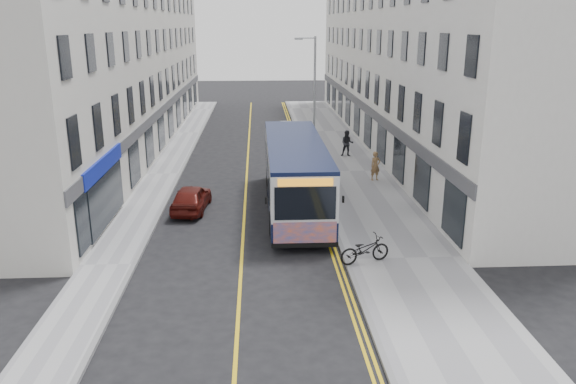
{
  "coord_description": "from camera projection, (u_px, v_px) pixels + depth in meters",
  "views": [
    {
      "loc": [
        0.7,
        -20.81,
        8.73
      ],
      "look_at": [
        1.99,
        2.85,
        1.6
      ],
      "focal_mm": 35.0,
      "sensor_mm": 36.0,
      "label": 1
    }
  ],
  "objects": [
    {
      "name": "kerb_west",
      "position": [
        180.0,
        174.0,
        33.62
      ],
      "size": [
        0.18,
        64.0,
        0.13
      ],
      "primitive_type": "cube",
      "color": "slate",
      "rests_on": "ground"
    },
    {
      "name": "city_bus",
      "position": [
        295.0,
        173.0,
        27.02
      ],
      "size": [
        2.7,
        11.58,
        3.37
      ],
      "color": "black",
      "rests_on": "ground"
    },
    {
      "name": "terrace_east",
      "position": [
        404.0,
        55.0,
        41.18
      ],
      "size": [
        6.0,
        46.0,
        13.0
      ],
      "primitive_type": "cube",
      "color": "silver",
      "rests_on": "ground"
    },
    {
      "name": "pavement_east",
      "position": [
        349.0,
        172.0,
        34.16
      ],
      "size": [
        4.5,
        64.0,
        0.12
      ],
      "primitive_type": "cube",
      "color": "#98989A",
      "rests_on": "ground"
    },
    {
      "name": "road_dbl_yellow_outer",
      "position": [
        309.0,
        173.0,
        34.05
      ],
      "size": [
        0.1,
        64.0,
        0.01
      ],
      "primitive_type": "cube",
      "color": "gold",
      "rests_on": "ground"
    },
    {
      "name": "kerb_east",
      "position": [
        313.0,
        172.0,
        34.04
      ],
      "size": [
        0.18,
        64.0,
        0.13
      ],
      "primitive_type": "cube",
      "color": "slate",
      "rests_on": "ground"
    },
    {
      "name": "pavement_west",
      "position": [
        163.0,
        174.0,
        33.57
      ],
      "size": [
        2.0,
        64.0,
        0.12
      ],
      "primitive_type": "cube",
      "color": "#98989A",
      "rests_on": "ground"
    },
    {
      "name": "bicycle",
      "position": [
        365.0,
        249.0,
        20.92
      ],
      "size": [
        2.12,
        1.28,
        1.05
      ],
      "primitive_type": "imported",
      "rotation": [
        0.0,
        0.0,
        1.88
      ],
      "color": "black",
      "rests_on": "pavement_east"
    },
    {
      "name": "road_centre_line",
      "position": [
        247.0,
        174.0,
        33.85
      ],
      "size": [
        0.12,
        64.0,
        0.01
      ],
      "primitive_type": "cube",
      "color": "gold",
      "rests_on": "ground"
    },
    {
      "name": "car_white",
      "position": [
        291.0,
        133.0,
        42.4
      ],
      "size": [
        2.02,
        4.88,
        1.57
      ],
      "primitive_type": "imported",
      "rotation": [
        0.0,
        0.0,
        -0.08
      ],
      "color": "silver",
      "rests_on": "ground"
    },
    {
      "name": "streetlamp",
      "position": [
        313.0,
        97.0,
        34.72
      ],
      "size": [
        1.32,
        0.18,
        8.0
      ],
      "color": "#94989C",
      "rests_on": "ground"
    },
    {
      "name": "car_maroon",
      "position": [
        191.0,
        198.0,
        27.12
      ],
      "size": [
        1.86,
        3.89,
        1.28
      ],
      "primitive_type": "imported",
      "rotation": [
        0.0,
        0.0,
        3.05
      ],
      "color": "#52120D",
      "rests_on": "ground"
    },
    {
      "name": "terrace_west",
      "position": [
        121.0,
        56.0,
        40.11
      ],
      "size": [
        6.0,
        46.0,
        13.0
      ],
      "primitive_type": "cube",
      "color": "beige",
      "rests_on": "ground"
    },
    {
      "name": "pedestrian_near",
      "position": [
        375.0,
        166.0,
        31.92
      ],
      "size": [
        0.7,
        0.56,
        1.66
      ],
      "primitive_type": "imported",
      "rotation": [
        0.0,
        0.0,
        0.31
      ],
      "color": "olive",
      "rests_on": "pavement_east"
    },
    {
      "name": "ground",
      "position": [
        242.0,
        252.0,
        22.38
      ],
      "size": [
        140.0,
        140.0,
        0.0
      ],
      "primitive_type": "plane",
      "color": "black",
      "rests_on": "ground"
    },
    {
      "name": "road_dbl_yellow_inner",
      "position": [
        305.0,
        173.0,
        34.04
      ],
      "size": [
        0.1,
        64.0,
        0.01
      ],
      "primitive_type": "cube",
      "color": "gold",
      "rests_on": "ground"
    },
    {
      "name": "pedestrian_far",
      "position": [
        347.0,
        143.0,
        37.72
      ],
      "size": [
        0.95,
        0.79,
        1.75
      ],
      "primitive_type": "imported",
      "rotation": [
        0.0,
        0.0,
        -0.16
      ],
      "color": "black",
      "rests_on": "pavement_east"
    }
  ]
}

